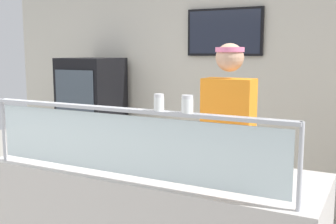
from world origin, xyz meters
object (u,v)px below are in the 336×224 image
at_px(parmesan_shaker, 159,103).
at_px(pizza_server, 189,163).
at_px(pepper_flake_shaker, 187,105).
at_px(pizza_tray, 184,165).
at_px(worker_figure, 228,143).
at_px(drink_fridge, 92,125).

bearing_deg(parmesan_shaker, pizza_server, 89.74).
bearing_deg(pepper_flake_shaker, pizza_tray, 117.67).
relative_size(pizza_server, parmesan_shaker, 3.03).
bearing_deg(pepper_flake_shaker, parmesan_shaker, 180.00).
height_order(pizza_server, worker_figure, worker_figure).
xyz_separation_m(pizza_server, drink_fridge, (-2.02, 1.59, -0.18)).
height_order(pizza_tray, worker_figure, worker_figure).
distance_m(parmesan_shaker, worker_figure, 1.07).
relative_size(pizza_tray, parmesan_shaker, 4.65).
distance_m(pizza_server, pepper_flake_shaker, 0.60).
xyz_separation_m(pizza_tray, worker_figure, (0.10, 0.58, 0.04)).
bearing_deg(pizza_tray, pizza_server, -23.91).
bearing_deg(parmesan_shaker, pepper_flake_shaker, -0.00).
xyz_separation_m(pizza_tray, pepper_flake_shaker, (0.21, -0.41, 0.46)).
bearing_deg(pizza_tray, parmesan_shaker, -83.92).
bearing_deg(worker_figure, parmesan_shaker, -93.29).
height_order(pizza_tray, drink_fridge, drink_fridge).
bearing_deg(drink_fridge, parmesan_shaker, -44.41).
xyz_separation_m(pizza_server, worker_figure, (0.05, 0.60, 0.02)).
relative_size(pizza_tray, pepper_flake_shaker, 4.55).
bearing_deg(pepper_flake_shaker, worker_figure, 96.56).
height_order(parmesan_shaker, pepper_flake_shaker, pepper_flake_shaker).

